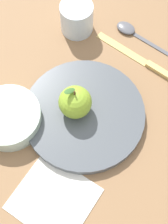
{
  "coord_description": "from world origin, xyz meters",
  "views": [
    {
      "loc": [
        -0.05,
        0.31,
        0.66
      ],
      "look_at": [
        0.03,
        0.03,
        0.02
      ],
      "focal_mm": 53.43,
      "sensor_mm": 36.0,
      "label": 1
    }
  ],
  "objects_px": {
    "dinner_plate": "(84,114)",
    "cup": "(77,17)",
    "linen_napkin": "(54,199)",
    "knife": "(144,62)",
    "side_bowl": "(9,117)",
    "spoon": "(133,32)",
    "apple": "(75,102)"
  },
  "relations": [
    {
      "from": "dinner_plate",
      "to": "cup",
      "type": "xyz_separation_m",
      "value": [
        0.08,
        -0.22,
        0.03
      ]
    },
    {
      "from": "linen_napkin",
      "to": "knife",
      "type": "bearing_deg",
      "value": -106.48
    },
    {
      "from": "cup",
      "to": "linen_napkin",
      "type": "bearing_deg",
      "value": 100.13
    },
    {
      "from": "dinner_plate",
      "to": "side_bowl",
      "type": "relative_size",
      "value": 1.9
    },
    {
      "from": "cup",
      "to": "spoon",
      "type": "bearing_deg",
      "value": -170.79
    },
    {
      "from": "spoon",
      "to": "linen_napkin",
      "type": "bearing_deg",
      "value": 81.9
    },
    {
      "from": "linen_napkin",
      "to": "side_bowl",
      "type": "bearing_deg",
      "value": -42.98
    },
    {
      "from": "linen_napkin",
      "to": "cup",
      "type": "bearing_deg",
      "value": -79.87
    },
    {
      "from": "dinner_plate",
      "to": "knife",
      "type": "relative_size",
      "value": 1.23
    },
    {
      "from": "spoon",
      "to": "linen_napkin",
      "type": "height_order",
      "value": "spoon"
    },
    {
      "from": "cup",
      "to": "spoon",
      "type": "distance_m",
      "value": 0.14
    },
    {
      "from": "dinner_plate",
      "to": "spoon",
      "type": "xyz_separation_m",
      "value": [
        -0.05,
        -0.24,
        -0.01
      ]
    },
    {
      "from": "cup",
      "to": "knife",
      "type": "relative_size",
      "value": 0.37
    },
    {
      "from": "knife",
      "to": "spoon",
      "type": "bearing_deg",
      "value": -59.24
    },
    {
      "from": "dinner_plate",
      "to": "side_bowl",
      "type": "xyz_separation_m",
      "value": [
        0.15,
        0.06,
        0.01
      ]
    },
    {
      "from": "apple",
      "to": "cup",
      "type": "bearing_deg",
      "value": -74.31
    },
    {
      "from": "knife",
      "to": "dinner_plate",
      "type": "bearing_deg",
      "value": 60.26
    },
    {
      "from": "spoon",
      "to": "linen_napkin",
      "type": "distance_m",
      "value": 0.44
    },
    {
      "from": "apple",
      "to": "knife",
      "type": "distance_m",
      "value": 0.21
    },
    {
      "from": "cup",
      "to": "linen_napkin",
      "type": "relative_size",
      "value": 0.53
    },
    {
      "from": "side_bowl",
      "to": "spoon",
      "type": "xyz_separation_m",
      "value": [
        -0.2,
        -0.3,
        -0.02
      ]
    },
    {
      "from": "cup",
      "to": "side_bowl",
      "type": "bearing_deg",
      "value": 76.69
    },
    {
      "from": "side_bowl",
      "to": "spoon",
      "type": "bearing_deg",
      "value": -123.65
    },
    {
      "from": "side_bowl",
      "to": "cup",
      "type": "height_order",
      "value": "cup"
    },
    {
      "from": "apple",
      "to": "knife",
      "type": "height_order",
      "value": "apple"
    },
    {
      "from": "side_bowl",
      "to": "linen_napkin",
      "type": "xyz_separation_m",
      "value": [
        -0.14,
        0.13,
        -0.02
      ]
    },
    {
      "from": "apple",
      "to": "cup",
      "type": "relative_size",
      "value": 1.05
    },
    {
      "from": "side_bowl",
      "to": "spoon",
      "type": "distance_m",
      "value": 0.36
    },
    {
      "from": "side_bowl",
      "to": "cup",
      "type": "xyz_separation_m",
      "value": [
        -0.07,
        -0.28,
        0.02
      ]
    },
    {
      "from": "knife",
      "to": "spoon",
      "type": "height_order",
      "value": "spoon"
    },
    {
      "from": "apple",
      "to": "linen_napkin",
      "type": "bearing_deg",
      "value": 93.31
    },
    {
      "from": "cup",
      "to": "knife",
      "type": "distance_m",
      "value": 0.19
    }
  ]
}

